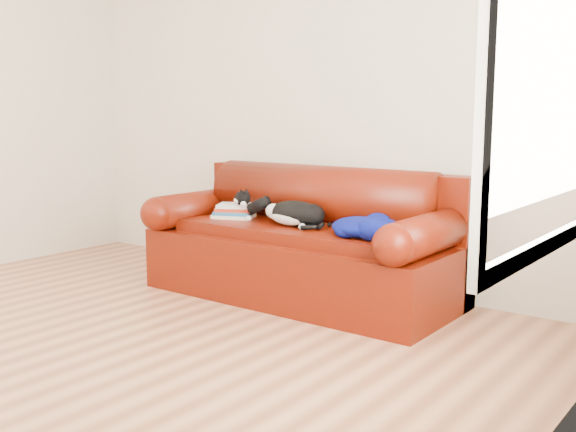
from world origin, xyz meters
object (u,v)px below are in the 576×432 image
at_px(book_stack, 235,211).
at_px(cat, 294,214).
at_px(sofa_base, 301,263).
at_px(blanket, 364,226).

height_order(book_stack, cat, cat).
bearing_deg(cat, sofa_base, 88.41).
height_order(sofa_base, cat, cat).
xyz_separation_m(sofa_base, cat, (0.00, -0.08, 0.34)).
height_order(book_stack, blanket, blanket).
xyz_separation_m(sofa_base, blanket, (0.56, -0.12, 0.32)).
distance_m(cat, blanket, 0.56).
relative_size(book_stack, cat, 0.55).
relative_size(book_stack, blanket, 0.70).
bearing_deg(blanket, book_stack, 176.63).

